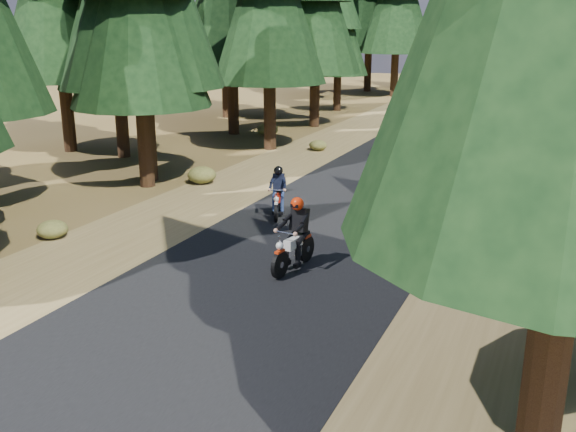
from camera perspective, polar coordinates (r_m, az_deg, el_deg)
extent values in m
plane|color=#473619|center=(13.52, -2.59, -6.15)|extent=(120.00, 120.00, 0.00)
cube|color=black|center=(17.86, 4.56, -0.42)|extent=(6.00, 100.00, 0.01)
cube|color=brown|center=(19.79, -8.10, 1.16)|extent=(3.20, 100.00, 0.01)
cube|color=brown|center=(16.99, 19.35, -2.25)|extent=(3.20, 100.00, 0.01)
cylinder|color=black|center=(7.78, 23.22, -2.04)|extent=(0.53, 0.53, 5.85)
cylinder|color=black|center=(21.71, -12.79, 9.48)|extent=(0.51, 0.51, 5.34)
cylinder|color=black|center=(22.55, -12.60, 11.13)|extent=(0.56, 0.56, 6.43)
cylinder|color=black|center=(27.01, -14.77, 10.92)|extent=(0.52, 0.52, 5.56)
cylinder|color=black|center=(27.83, -1.65, 11.76)|extent=(0.53, 0.53, 5.72)
cylinder|color=black|center=(31.98, -4.97, 12.93)|extent=(0.55, 0.55, 6.37)
cylinder|color=black|center=(34.37, 2.40, 12.62)|extent=(0.53, 0.53, 5.64)
cone|color=black|center=(34.30, 2.48, 18.50)|extent=(4.79, 4.79, 7.05)
cylinder|color=black|center=(38.17, -1.74, 12.89)|extent=(0.52, 0.52, 5.45)
cone|color=black|center=(38.10, -1.78, 18.00)|extent=(4.63, 4.63, 6.81)
cylinder|color=black|center=(41.06, 4.43, 12.39)|extent=(0.48, 0.48, 4.42)
cone|color=black|center=(40.95, 4.52, 16.25)|extent=(3.76, 3.76, 5.52)
cylinder|color=black|center=(47.31, 2.36, 13.19)|extent=(0.49, 0.49, 4.75)
cone|color=black|center=(47.22, 2.40, 16.78)|extent=(4.04, 4.04, 5.93)
cylinder|color=black|center=(28.91, -19.27, 11.33)|extent=(0.54, 0.54, 6.00)
cylinder|color=black|center=(38.05, -5.55, 13.53)|extent=(0.56, 0.56, 6.40)
cylinder|color=black|center=(49.79, 9.52, 14.11)|extent=(0.56, 0.56, 6.40)
cylinder|color=black|center=(53.49, 7.17, 14.58)|extent=(0.57, 0.57, 6.80)
cylinder|color=black|center=(55.02, 14.26, 13.85)|extent=(0.54, 0.54, 6.00)
cone|color=black|center=(55.00, 14.55, 17.74)|extent=(5.10, 5.10, 7.50)
cylinder|color=black|center=(54.19, 22.84, 13.26)|extent=(0.56, 0.56, 6.40)
cylinder|color=black|center=(57.43, 18.88, 13.98)|extent=(0.57, 0.57, 6.80)
cylinder|color=black|center=(50.73, 2.44, 13.90)|extent=(0.52, 0.52, 5.60)
cone|color=black|center=(50.68, 2.49, 17.86)|extent=(4.76, 4.76, 7.00)
ellipsoid|color=#474C1E|center=(32.86, 22.48, 6.62)|extent=(0.72, 0.72, 0.43)
ellipsoid|color=#474C1E|center=(16.92, 22.75, -1.72)|extent=(0.92, 0.92, 0.55)
ellipsoid|color=#474C1E|center=(17.39, -20.22, -1.12)|extent=(0.77, 0.77, 0.46)
ellipsoid|color=#474C1E|center=(31.63, -1.83, 7.70)|extent=(1.03, 1.03, 0.62)
ellipsoid|color=#474C1E|center=(27.86, 2.68, 6.29)|extent=(0.76, 0.76, 0.46)
ellipsoid|color=#474C1E|center=(22.17, -7.67, 3.63)|extent=(0.97, 0.97, 0.58)
ellipsoid|color=#474C1E|center=(13.17, 22.78, -6.77)|extent=(0.97, 0.97, 0.58)
cube|color=black|center=(13.95, 0.50, -0.57)|extent=(0.39, 0.26, 0.53)
sphere|color=red|center=(13.84, 0.51, 0.95)|extent=(0.32, 0.32, 0.29)
cube|color=black|center=(17.96, -0.90, 2.92)|extent=(0.37, 0.29, 0.46)
sphere|color=black|center=(17.89, -0.90, 3.97)|extent=(0.33, 0.33, 0.26)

